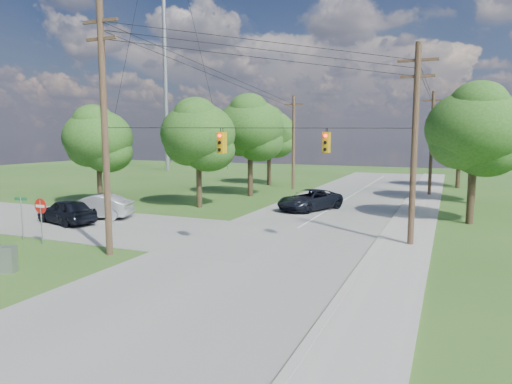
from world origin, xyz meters
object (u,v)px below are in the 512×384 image
at_px(car_cross_dark, 66,211).
at_px(control_cabinet, 8,260).
at_px(do_not_enter_sign, 41,211).
at_px(car_cross_silver, 95,207).
at_px(pole_north_w, 293,142).
at_px(car_main_north, 310,200).
at_px(pole_sw, 105,127).
at_px(pole_ne, 415,142).
at_px(pole_north_e, 432,143).

relative_size(car_cross_dark, control_cabinet, 4.17).
bearing_deg(control_cabinet, do_not_enter_sign, 101.07).
bearing_deg(car_cross_silver, pole_north_w, 144.94).
relative_size(car_cross_silver, car_main_north, 0.90).
xyz_separation_m(pole_sw, car_cross_dark, (-7.95, 5.08, -5.37)).
height_order(car_cross_silver, do_not_enter_sign, do_not_enter_sign).
bearing_deg(pole_ne, car_cross_silver, -178.88).
distance_m(pole_north_e, car_cross_silver, 30.99).
bearing_deg(car_main_north, pole_ne, -23.58).
height_order(pole_north_e, car_cross_silver, pole_north_e).
xyz_separation_m(car_main_north, control_cabinet, (-7.18, -20.87, -0.24)).
distance_m(pole_sw, pole_ne, 15.51).
relative_size(pole_north_e, car_main_north, 1.75).
xyz_separation_m(pole_sw, do_not_enter_sign, (-4.75, 0.23, -4.42)).
xyz_separation_m(pole_sw, pole_north_e, (13.50, 29.60, -1.10)).
distance_m(pole_ne, control_cabinet, 19.97).
distance_m(pole_north_w, car_cross_silver, 23.88).
bearing_deg(pole_north_e, pole_sw, -114.52).
bearing_deg(pole_ne, pole_north_w, 122.29).
bearing_deg(car_cross_silver, do_not_enter_sign, 3.87).
bearing_deg(pole_sw, pole_north_w, 90.77).
distance_m(pole_ne, pole_north_e, 22.00).
distance_m(pole_ne, pole_north_w, 26.03).
height_order(pole_ne, do_not_enter_sign, pole_ne).
relative_size(pole_north_e, car_cross_silver, 1.95).
height_order(car_cross_dark, control_cabinet, car_cross_dark).
bearing_deg(pole_ne, pole_sw, -150.62).
distance_m(car_cross_dark, car_main_north, 17.64).
bearing_deg(control_cabinet, pole_north_w, 65.34).
bearing_deg(car_main_north, car_cross_silver, -118.62).
distance_m(pole_ne, car_cross_dark, 22.09).
relative_size(pole_sw, pole_north_e, 1.20).
relative_size(pole_sw, car_main_north, 2.10).
xyz_separation_m(pole_ne, car_cross_dark, (-21.45, -2.52, -4.61)).
xyz_separation_m(pole_ne, control_cabinet, (-15.42, -11.71, -4.89)).
distance_m(pole_north_w, do_not_enter_sign, 29.88).
bearing_deg(car_main_north, do_not_enter_sign, -96.74).
xyz_separation_m(car_cross_dark, control_cabinet, (6.03, -9.19, -0.28)).
bearing_deg(car_cross_dark, control_cabinet, 47.96).
xyz_separation_m(pole_north_e, pole_north_w, (-13.90, 0.00, 0.00)).
bearing_deg(car_cross_dark, pole_ne, 111.37).
bearing_deg(control_cabinet, pole_sw, 42.86).
height_order(pole_sw, pole_north_e, pole_sw).
height_order(car_cross_silver, car_main_north, car_cross_silver).
bearing_deg(do_not_enter_sign, pole_north_w, 81.73).
bearing_deg(pole_north_w, control_cabinet, -92.58).
bearing_deg(car_cross_dark, do_not_enter_sign, 48.09).
xyz_separation_m(car_cross_dark, car_main_north, (13.21, 11.68, -0.03)).
height_order(pole_ne, pole_north_w, pole_ne).
distance_m(car_cross_dark, do_not_enter_sign, 5.89).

